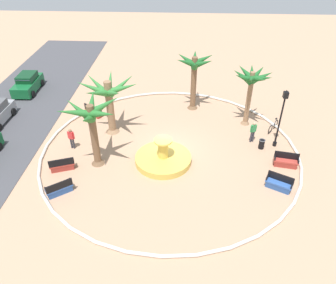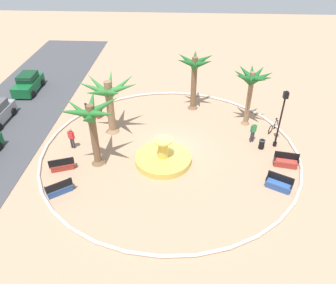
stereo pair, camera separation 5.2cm
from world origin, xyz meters
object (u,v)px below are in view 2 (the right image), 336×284
object	(u,v)px
palm_tree_by_curb	(195,70)
bicycle_red_frame	(273,126)
bench_southeast	(279,185)
person_cyclist_helmet	(253,131)
lamppost	(281,115)
bench_north	(59,189)
trash_bin	(262,144)
person_cyclist_photo	(71,137)
palm_tree_near_fountain	(91,120)
parked_car_third	(28,83)
bench_west	(286,162)
fountain	(163,158)
palm_tree_far_side	(252,81)
bench_east	(62,165)
palm_tree_mid_plaza	(109,95)
bench_southwest	(94,112)

from	to	relation	value
palm_tree_by_curb	bicycle_red_frame	xyz separation A→B (m)	(-3.33, -6.24, -3.11)
bench_southeast	person_cyclist_helmet	distance (m)	5.18
palm_tree_by_curb	lamppost	xyz separation A→B (m)	(-5.40, -5.95, -0.86)
bench_north	trash_bin	distance (m)	14.12
lamppost	person_cyclist_photo	distance (m)	14.82
palm_tree_near_fountain	parked_car_third	bearing A→B (deg)	40.57
bench_west	bicycle_red_frame	xyz separation A→B (m)	(4.44, -0.09, 0.04)
fountain	person_cyclist_photo	size ratio (longest dim) A/B	2.36
trash_bin	bicycle_red_frame	bearing A→B (deg)	-28.49
palm_tree_far_side	bench_north	size ratio (longest dim) A/B	2.97
fountain	trash_bin	distance (m)	7.26
trash_bin	bicycle_red_frame	size ratio (longest dim) A/B	0.51
bench_west	person_cyclist_helmet	size ratio (longest dim) A/B	0.99
bicycle_red_frame	bench_southeast	bearing A→B (deg)	171.09
bench_east	person_cyclist_helmet	xyz separation A→B (m)	(3.98, -13.04, 0.60)
fountain	bench_north	world-z (taller)	fountain
bench_north	bench_southeast	bearing A→B (deg)	-85.14
palm_tree_near_fountain	bench_west	bearing A→B (deg)	-88.38
palm_tree_near_fountain	bench_southeast	size ratio (longest dim) A/B	2.88
fountain	person_cyclist_photo	distance (m)	6.79
fountain	palm_tree_by_curb	world-z (taller)	palm_tree_by_curb
bench_north	palm_tree_mid_plaza	bearing A→B (deg)	-14.86
palm_tree_mid_plaza	bench_southeast	bearing A→B (deg)	-117.29
bench_east	bench_north	world-z (taller)	same
bench_east	person_cyclist_helmet	bearing A→B (deg)	-73.01
bench_north	person_cyclist_helmet	bearing A→B (deg)	-63.55
bench_southeast	bench_southwest	bearing A→B (deg)	58.59
palm_tree_mid_plaza	palm_tree_far_side	xyz separation A→B (m)	(1.72, -10.53, 0.57)
bench_east	trash_bin	distance (m)	13.97
lamppost	person_cyclist_photo	size ratio (longest dim) A/B	2.77
bench_east	bicycle_red_frame	xyz separation A→B (m)	(5.62, -14.94, 0.04)
palm_tree_far_side	parked_car_third	distance (m)	20.68
palm_tree_near_fountain	bench_east	world-z (taller)	palm_tree_near_fountain
palm_tree_by_curb	bench_east	size ratio (longest dim) A/B	2.91
palm_tree_mid_plaza	bicycle_red_frame	distance (m)	12.84
palm_tree_near_fountain	bench_southwest	xyz separation A→B (m)	(6.34, 1.81, -3.11)
palm_tree_near_fountain	bench_north	xyz separation A→B (m)	(-3.06, 1.62, -3.11)
palm_tree_by_curb	person_cyclist_photo	bearing A→B (deg)	126.58
palm_tree_mid_plaza	parked_car_third	xyz separation A→B (m)	(6.63, 9.35, -2.38)
bicycle_red_frame	person_cyclist_photo	xyz separation A→B (m)	(-3.15, 14.96, 0.53)
parked_car_third	bench_southwest	bearing A→B (deg)	-120.45
bench_east	bicycle_red_frame	world-z (taller)	bench_east
bench_southwest	bicycle_red_frame	world-z (taller)	bench_southwest
bench_southwest	person_cyclist_helmet	xyz separation A→B (m)	(-3.18, -12.68, 0.60)
person_cyclist_helmet	bench_southeast	bearing A→B (deg)	-170.54
person_cyclist_photo	bench_southeast	bearing A→B (deg)	-104.40
bench_north	lamppost	distance (m)	15.41
bench_southeast	lamppost	xyz separation A→B (m)	(4.64, -0.77, 2.29)
person_cyclist_helmet	person_cyclist_photo	size ratio (longest dim) A/B	1.03
bench_north	bench_east	bearing A→B (deg)	13.92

